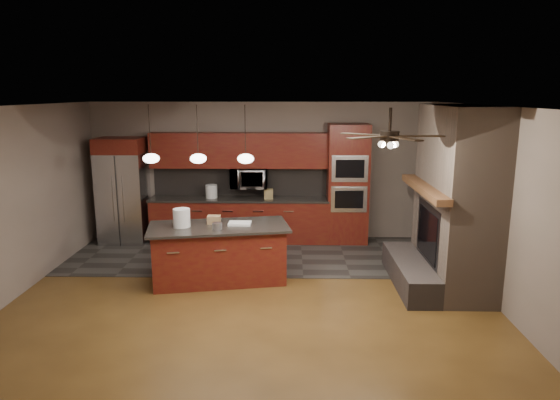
{
  "coord_description": "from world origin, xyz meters",
  "views": [
    {
      "loc": [
        0.56,
        -7.11,
        2.99
      ],
      "look_at": [
        0.4,
        0.6,
        1.32
      ],
      "focal_mm": 32.0,
      "sensor_mm": 36.0,
      "label": 1
    }
  ],
  "objects_px": {
    "counter_bucket": "(211,191)",
    "oven_tower": "(348,184)",
    "refrigerator": "(123,191)",
    "counter_box": "(268,194)",
    "kitchen_island": "(219,253)",
    "white_bucket": "(182,218)",
    "cardboard_box": "(214,220)",
    "paint_can": "(217,226)",
    "microwave": "(249,178)",
    "paint_tray": "(240,223)"
  },
  "relations": [
    {
      "from": "refrigerator",
      "to": "paint_can",
      "type": "distance_m",
      "value": 3.24
    },
    {
      "from": "oven_tower",
      "to": "paint_tray",
      "type": "relative_size",
      "value": 6.67
    },
    {
      "from": "paint_tray",
      "to": "oven_tower",
      "type": "bearing_deg",
      "value": 48.29
    },
    {
      "from": "microwave",
      "to": "cardboard_box",
      "type": "height_order",
      "value": "microwave"
    },
    {
      "from": "kitchen_island",
      "to": "cardboard_box",
      "type": "height_order",
      "value": "cardboard_box"
    },
    {
      "from": "white_bucket",
      "to": "counter_bucket",
      "type": "relative_size",
      "value": 1.07
    },
    {
      "from": "oven_tower",
      "to": "counter_box",
      "type": "bearing_deg",
      "value": -178.45
    },
    {
      "from": "counter_box",
      "to": "cardboard_box",
      "type": "bearing_deg",
      "value": -116.91
    },
    {
      "from": "refrigerator",
      "to": "white_bucket",
      "type": "height_order",
      "value": "refrigerator"
    },
    {
      "from": "oven_tower",
      "to": "paint_can",
      "type": "relative_size",
      "value": 15.32
    },
    {
      "from": "paint_can",
      "to": "cardboard_box",
      "type": "relative_size",
      "value": 0.76
    },
    {
      "from": "refrigerator",
      "to": "cardboard_box",
      "type": "height_order",
      "value": "refrigerator"
    },
    {
      "from": "cardboard_box",
      "to": "counter_bucket",
      "type": "height_order",
      "value": "counter_bucket"
    },
    {
      "from": "refrigerator",
      "to": "white_bucket",
      "type": "xyz_separation_m",
      "value": [
        1.65,
        -2.2,
        0.01
      ]
    },
    {
      "from": "oven_tower",
      "to": "paint_tray",
      "type": "xyz_separation_m",
      "value": [
        -1.95,
        -2.12,
        -0.25
      ]
    },
    {
      "from": "oven_tower",
      "to": "cardboard_box",
      "type": "bearing_deg",
      "value": -138.73
    },
    {
      "from": "microwave",
      "to": "counter_box",
      "type": "distance_m",
      "value": 0.51
    },
    {
      "from": "refrigerator",
      "to": "white_bucket",
      "type": "bearing_deg",
      "value": -53.05
    },
    {
      "from": "refrigerator",
      "to": "counter_box",
      "type": "bearing_deg",
      "value": 0.61
    },
    {
      "from": "kitchen_island",
      "to": "white_bucket",
      "type": "distance_m",
      "value": 0.83
    },
    {
      "from": "white_bucket",
      "to": "cardboard_box",
      "type": "xyz_separation_m",
      "value": [
        0.48,
        0.2,
        -0.08
      ]
    },
    {
      "from": "oven_tower",
      "to": "refrigerator",
      "type": "bearing_deg",
      "value": -179.06
    },
    {
      "from": "paint_can",
      "to": "paint_tray",
      "type": "relative_size",
      "value": 0.44
    },
    {
      "from": "oven_tower",
      "to": "paint_can",
      "type": "bearing_deg",
      "value": -133.08
    },
    {
      "from": "paint_can",
      "to": "cardboard_box",
      "type": "xyz_separation_m",
      "value": [
        -0.1,
        0.34,
        0.01
      ]
    },
    {
      "from": "microwave",
      "to": "paint_tray",
      "type": "relative_size",
      "value": 2.05
    },
    {
      "from": "refrigerator",
      "to": "counter_box",
      "type": "height_order",
      "value": "refrigerator"
    },
    {
      "from": "counter_box",
      "to": "white_bucket",
      "type": "bearing_deg",
      "value": -125.26
    },
    {
      "from": "oven_tower",
      "to": "cardboard_box",
      "type": "distance_m",
      "value": 3.16
    },
    {
      "from": "refrigerator",
      "to": "counter_bucket",
      "type": "height_order",
      "value": "refrigerator"
    },
    {
      "from": "oven_tower",
      "to": "paint_can",
      "type": "distance_m",
      "value": 3.32
    },
    {
      "from": "oven_tower",
      "to": "paint_can",
      "type": "xyz_separation_m",
      "value": [
        -2.26,
        -2.42,
        -0.22
      ]
    },
    {
      "from": "oven_tower",
      "to": "counter_bucket",
      "type": "bearing_deg",
      "value": 179.84
    },
    {
      "from": "paint_can",
      "to": "counter_bucket",
      "type": "xyz_separation_m",
      "value": [
        -0.47,
        2.43,
        0.06
      ]
    },
    {
      "from": "kitchen_island",
      "to": "paint_tray",
      "type": "xyz_separation_m",
      "value": [
        0.33,
        0.08,
        0.47
      ]
    },
    {
      "from": "kitchen_island",
      "to": "white_bucket",
      "type": "height_order",
      "value": "white_bucket"
    },
    {
      "from": "microwave",
      "to": "kitchen_island",
      "type": "relative_size",
      "value": 0.31
    },
    {
      "from": "microwave",
      "to": "counter_bucket",
      "type": "relative_size",
      "value": 2.74
    },
    {
      "from": "counter_box",
      "to": "paint_can",
      "type": "bearing_deg",
      "value": -111.81
    },
    {
      "from": "counter_box",
      "to": "refrigerator",
      "type": "bearing_deg",
      "value": 174.86
    },
    {
      "from": "cardboard_box",
      "to": "counter_bucket",
      "type": "xyz_separation_m",
      "value": [
        -0.36,
        2.08,
        0.05
      ]
    },
    {
      "from": "microwave",
      "to": "white_bucket",
      "type": "distance_m",
      "value": 2.5
    },
    {
      "from": "oven_tower",
      "to": "kitchen_island",
      "type": "distance_m",
      "value": 3.25
    },
    {
      "from": "refrigerator",
      "to": "paint_can",
      "type": "xyz_separation_m",
      "value": [
        2.23,
        -2.35,
        -0.08
      ]
    },
    {
      "from": "kitchen_island",
      "to": "paint_can",
      "type": "bearing_deg",
      "value": -97.52
    },
    {
      "from": "oven_tower",
      "to": "microwave",
      "type": "bearing_deg",
      "value": 178.34
    },
    {
      "from": "counter_bucket",
      "to": "oven_tower",
      "type": "bearing_deg",
      "value": -0.16
    },
    {
      "from": "paint_can",
      "to": "counter_bucket",
      "type": "relative_size",
      "value": 0.58
    },
    {
      "from": "paint_can",
      "to": "counter_box",
      "type": "height_order",
      "value": "counter_box"
    },
    {
      "from": "paint_tray",
      "to": "counter_bucket",
      "type": "bearing_deg",
      "value": 111.0
    }
  ]
}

